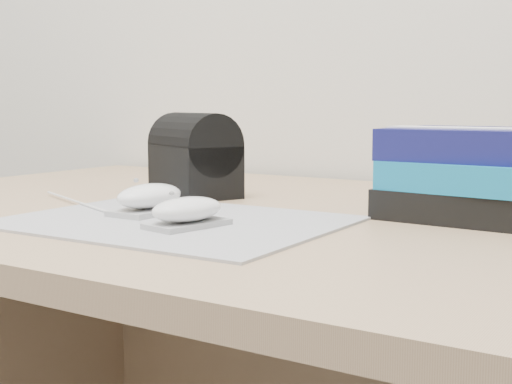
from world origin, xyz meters
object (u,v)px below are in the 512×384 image
Objects in this scene: mouse_rear at (150,198)px; pouch at (195,156)px; book_stack at (485,174)px; mouse_front at (187,212)px.

pouch is at bearing 110.11° from mouse_rear.
book_stack is 0.43m from pouch.
book_stack is at bearing 29.53° from mouse_rear.
mouse_rear is 0.20m from pouch.
mouse_front is 0.37m from book_stack.
mouse_rear is 0.42m from book_stack.
pouch reaches higher than book_stack.
book_stack is (0.26, 0.26, 0.03)m from mouse_front.
mouse_rear is 0.11m from mouse_front.
mouse_rear is at bearing -150.47° from book_stack.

